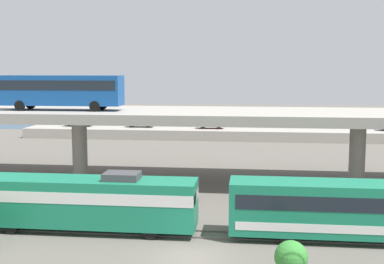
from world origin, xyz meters
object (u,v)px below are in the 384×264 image
at_px(transit_bus_on_overpass, 61,89).
at_px(parked_car_3, 141,122).
at_px(train_locomotive, 74,200).
at_px(parked_car_2, 211,124).
at_px(parked_car_0, 79,122).

height_order(transit_bus_on_overpass, parked_car_3, transit_bus_on_overpass).
xyz_separation_m(train_locomotive, parked_car_3, (-5.97, 48.57, 0.16)).
relative_size(parked_car_2, parked_car_3, 0.95).
height_order(train_locomotive, parked_car_3, train_locomotive).
bearing_deg(transit_bus_on_overpass, train_locomotive, 113.41).
xyz_separation_m(transit_bus_on_overpass, parked_car_2, (12.03, 33.25, -6.83)).
distance_m(train_locomotive, parked_car_0, 51.52).
bearing_deg(parked_car_0, parked_car_2, -1.91).
xyz_separation_m(train_locomotive, transit_bus_on_overpass, (-6.40, 14.78, 6.98)).
bearing_deg(train_locomotive, parked_car_2, -96.69).
bearing_deg(train_locomotive, parked_car_0, -71.19).
relative_size(transit_bus_on_overpass, parked_car_0, 2.65).
relative_size(transit_bus_on_overpass, parked_car_2, 2.87).
xyz_separation_m(parked_car_0, parked_car_3, (10.64, -0.20, -0.00)).
relative_size(train_locomotive, parked_car_2, 3.94).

